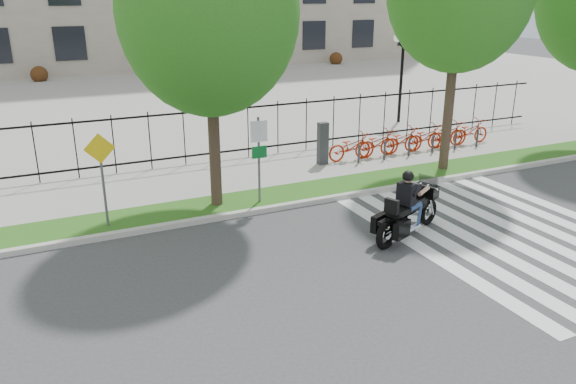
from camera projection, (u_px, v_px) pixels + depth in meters
name	position (u px, v px, depth m)	size (l,w,h in m)	color
ground	(349.00, 270.00, 12.65)	(120.00, 120.00, 0.00)	#38393B
curb	(275.00, 208.00, 16.12)	(60.00, 0.20, 0.15)	#B2AFA7
grass_verge	(264.00, 199.00, 16.85)	(60.00, 1.50, 0.15)	#244F13
sidewalk	(235.00, 176.00, 18.98)	(60.00, 3.50, 0.15)	#9A9790
plaza	(135.00, 96.00, 33.95)	(80.00, 34.00, 0.10)	#9A9790
crosswalk_stripes	(508.00, 233.00, 14.59)	(5.70, 8.00, 0.01)	silver
iron_fence	(217.00, 134.00, 20.11)	(30.00, 0.06, 2.00)	black
lamp_post_right	(403.00, 55.00, 25.84)	(1.06, 0.70, 4.25)	black
street_tree_1	(208.00, 11.00, 14.47)	(4.76, 4.76, 8.05)	#31251A
bike_share_station	(412.00, 139.00, 21.44)	(7.82, 0.87, 1.50)	#2D2D33
sign_pole_regulatory	(259.00, 149.00, 15.87)	(0.50, 0.09, 2.50)	#59595B
sign_pole_warning	(102.00, 168.00, 14.14)	(0.78, 0.09, 2.49)	#59595B
motorcycle_rider	(409.00, 210.00, 14.20)	(2.64, 1.44, 2.16)	black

